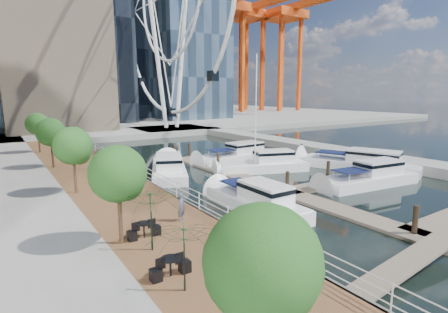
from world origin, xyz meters
name	(u,v)px	position (x,y,z in m)	size (l,w,h in m)	color
ground	(349,237)	(0.00, 0.00, 0.00)	(520.00, 520.00, 0.00)	black
boardwalk	(107,191)	(-9.00, 15.00, 0.50)	(6.00, 60.00, 1.00)	brown
seawall	(145,185)	(-6.00, 15.00, 0.50)	(0.25, 60.00, 1.00)	#595954
land_far	(54,118)	(0.00, 102.00, 0.50)	(200.00, 114.00, 1.00)	gray
breakwater	(317,149)	(20.00, 20.00, 0.50)	(4.00, 60.00, 1.00)	gray
pier	(172,130)	(14.00, 52.00, 0.50)	(14.00, 12.00, 1.00)	gray
railing	(143,173)	(-6.10, 15.00, 1.52)	(0.10, 60.00, 1.05)	white
floating_docks	(312,175)	(7.97, 9.98, 0.49)	(16.00, 34.00, 2.60)	#6D6051
port_cranes	(250,60)	(67.67, 95.67, 20.00)	(40.00, 52.00, 38.00)	#D84C14
street_trees	(73,146)	(-11.40, 14.00, 4.29)	(2.60, 42.60, 4.60)	#3F2B1C
cafe_tables	(207,288)	(-10.40, -2.00, 1.37)	(2.50, 13.70, 0.74)	black
yacht_foreground	(368,186)	(10.49, 5.90, 0.00)	(2.75, 10.27, 2.15)	silver
pedestrian_near	(181,207)	(-7.76, 5.04, 1.78)	(0.57, 0.37, 1.56)	#454D5C
pedestrian_mid	(96,160)	(-8.33, 20.89, 1.90)	(0.87, 0.68, 1.79)	#83685B
pedestrian_far	(72,142)	(-7.92, 33.68, 1.96)	(1.13, 0.47, 1.92)	#2F323B
moored_yachts	(279,176)	(6.72, 12.89, 0.00)	(24.85, 34.20, 11.50)	white
cafe_seating	(188,253)	(-10.52, -0.92, 2.24)	(3.70, 13.33, 2.72)	#0F3813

